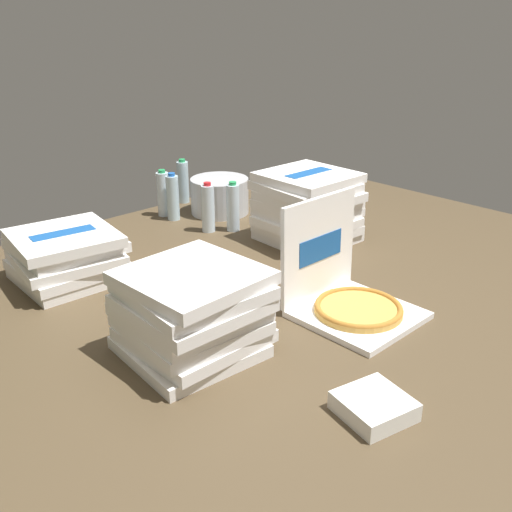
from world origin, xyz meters
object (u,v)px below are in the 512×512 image
(pizza_stack_right_mid, at_px, (67,256))
(ice_bucket, at_px, (220,196))
(open_pizza_box, at_px, (347,293))
(water_bottle_4, at_px, (208,208))
(water_bottle_2, at_px, (163,194))
(pizza_stack_center_near, at_px, (192,313))
(water_bottle_0, at_px, (173,197))
(napkin_pile, at_px, (374,406))
(water_bottle_1, at_px, (183,182))
(water_bottle_3, at_px, (233,207))
(pizza_stack_left_near, at_px, (307,208))

(pizza_stack_right_mid, relative_size, ice_bucket, 1.42)
(open_pizza_box, distance_m, water_bottle_4, 0.97)
(water_bottle_2, height_order, water_bottle_4, same)
(pizza_stack_center_near, xyz_separation_m, water_bottle_0, (0.69, 1.04, -0.02))
(pizza_stack_right_mid, bearing_deg, ice_bucket, 13.00)
(water_bottle_0, distance_m, napkin_pile, 1.68)
(pizza_stack_right_mid, xyz_separation_m, water_bottle_1, (0.92, 0.49, 0.02))
(pizza_stack_right_mid, xyz_separation_m, ice_bucket, (0.95, 0.22, -0.01))
(open_pizza_box, distance_m, pizza_stack_right_mid, 1.06)
(open_pizza_box, relative_size, ice_bucket, 1.30)
(water_bottle_4, bearing_deg, pizza_stack_right_mid, -176.48)
(water_bottle_0, height_order, water_bottle_2, same)
(ice_bucket, relative_size, water_bottle_3, 1.24)
(pizza_stack_center_near, bearing_deg, water_bottle_0, 56.40)
(pizza_stack_left_near, xyz_separation_m, water_bottle_0, (-0.26, 0.65, -0.04))
(water_bottle_3, bearing_deg, water_bottle_2, 104.86)
(open_pizza_box, relative_size, pizza_stack_center_near, 0.95)
(water_bottle_2, relative_size, water_bottle_4, 1.00)
(pizza_stack_right_mid, height_order, water_bottle_3, water_bottle_3)
(open_pizza_box, distance_m, water_bottle_0, 1.21)
(pizza_stack_center_near, distance_m, napkin_pile, 0.58)
(pizza_stack_center_near, relative_size, water_bottle_4, 1.70)
(open_pizza_box, relative_size, water_bottle_3, 1.62)
(ice_bucket, relative_size, water_bottle_0, 1.24)
(water_bottle_3, bearing_deg, pizza_stack_center_near, -138.12)
(pizza_stack_left_near, relative_size, water_bottle_1, 1.72)
(water_bottle_1, bearing_deg, pizza_stack_center_near, -126.11)
(pizza_stack_center_near, relative_size, water_bottle_0, 1.70)
(ice_bucket, height_order, water_bottle_0, water_bottle_0)
(water_bottle_2, bearing_deg, water_bottle_1, 28.20)
(pizza_stack_right_mid, xyz_separation_m, napkin_pile, (0.17, -1.30, -0.07))
(pizza_stack_left_near, relative_size, water_bottle_4, 1.72)
(pizza_stack_left_near, height_order, water_bottle_3, pizza_stack_left_near)
(open_pizza_box, relative_size, water_bottle_2, 1.62)
(water_bottle_3, relative_size, water_bottle_4, 1.00)
(pizza_stack_center_near, xyz_separation_m, water_bottle_4, (0.71, 0.79, -0.02))
(water_bottle_3, bearing_deg, ice_bucket, 62.61)
(pizza_stack_right_mid, distance_m, water_bottle_0, 0.77)
(ice_bucket, height_order, water_bottle_3, water_bottle_3)
(ice_bucket, relative_size, water_bottle_1, 1.24)
(ice_bucket, bearing_deg, pizza_stack_left_near, -87.54)
(pizza_stack_right_mid, bearing_deg, pizza_stack_left_near, -19.88)
(water_bottle_2, bearing_deg, pizza_stack_right_mid, -152.09)
(water_bottle_0, bearing_deg, pizza_stack_center_near, -123.60)
(pizza_stack_center_near, xyz_separation_m, water_bottle_3, (0.80, 0.72, -0.02))
(ice_bucket, distance_m, water_bottle_1, 0.27)
(water_bottle_4, bearing_deg, water_bottle_0, 94.13)
(pizza_stack_right_mid, relative_size, water_bottle_2, 1.77)
(water_bottle_0, relative_size, napkin_pile, 1.40)
(pizza_stack_left_near, distance_m, water_bottle_0, 0.70)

